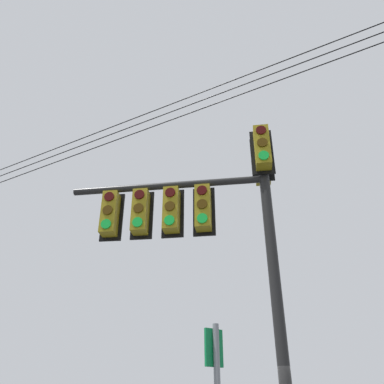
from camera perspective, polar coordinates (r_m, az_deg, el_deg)
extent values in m
cylinder|color=black|center=(6.92, 12.50, -17.17)|extent=(0.20, 0.20, 6.54)
cylinder|color=black|center=(7.97, -3.72, 0.90)|extent=(3.86, 1.05, 0.14)
cube|color=olive|center=(7.89, 10.21, 6.43)|extent=(0.36, 0.36, 0.90)
cube|color=black|center=(8.03, 10.19, 5.74)|extent=(0.44, 0.14, 1.04)
cylinder|color=#360503|center=(7.93, 10.04, 8.89)|extent=(0.20, 0.08, 0.20)
cylinder|color=#3C2703|center=(7.75, 10.23, 7.12)|extent=(0.20, 0.08, 0.20)
cylinder|color=green|center=(7.58, 10.42, 5.28)|extent=(0.20, 0.08, 0.20)
cube|color=olive|center=(8.39, 10.14, 4.09)|extent=(0.36, 0.36, 0.90)
cube|color=black|center=(8.24, 10.16, 4.73)|extent=(0.44, 0.14, 1.04)
cylinder|color=#360503|center=(8.69, 9.96, 5.18)|extent=(0.20, 0.08, 0.20)
cylinder|color=#3C2703|center=(8.53, 10.12, 3.50)|extent=(0.20, 0.08, 0.20)
cylinder|color=green|center=(8.37, 10.30, 1.76)|extent=(0.20, 0.08, 0.20)
cube|color=olive|center=(7.61, 1.63, -2.31)|extent=(0.36, 0.36, 0.90)
cube|color=black|center=(7.76, 1.78, -2.87)|extent=(0.44, 0.14, 1.04)
cylinder|color=#360503|center=(7.60, 1.44, 0.26)|extent=(0.20, 0.07, 0.20)
cylinder|color=#3C2703|center=(7.46, 1.47, -1.76)|extent=(0.20, 0.07, 0.20)
cylinder|color=green|center=(7.33, 1.50, -3.85)|extent=(0.20, 0.07, 0.20)
cube|color=olive|center=(7.69, -3.02, -2.60)|extent=(0.36, 0.36, 0.90)
cube|color=black|center=(7.84, -2.78, -3.14)|extent=(0.44, 0.14, 1.04)
cylinder|color=#360503|center=(7.69, -3.20, -0.06)|extent=(0.20, 0.07, 0.20)
cylinder|color=#3C2703|center=(7.55, -3.26, -2.06)|extent=(0.20, 0.07, 0.20)
cylinder|color=green|center=(7.42, -3.33, -4.13)|extent=(0.20, 0.07, 0.20)
cube|color=olive|center=(7.83, -7.54, -2.87)|extent=(0.37, 0.37, 0.90)
cube|color=black|center=(7.98, -7.25, -3.39)|extent=(0.44, 0.15, 1.04)
cylinder|color=#360503|center=(7.82, -7.68, -0.36)|extent=(0.20, 0.08, 0.20)
cylinder|color=#3C2703|center=(7.69, -7.83, -2.33)|extent=(0.20, 0.08, 0.20)
cylinder|color=green|center=(7.56, -7.98, -4.37)|extent=(0.20, 0.08, 0.20)
cube|color=olive|center=(8.01, -11.88, -3.10)|extent=(0.37, 0.37, 0.90)
cube|color=black|center=(8.16, -11.54, -3.62)|extent=(0.44, 0.15, 1.04)
cylinder|color=#360503|center=(8.00, -12.00, -0.66)|extent=(0.20, 0.08, 0.20)
cylinder|color=#3C2703|center=(7.87, -12.22, -2.59)|extent=(0.20, 0.08, 0.20)
cylinder|color=green|center=(7.75, -12.45, -4.58)|extent=(0.20, 0.08, 0.20)
cube|color=#0C7238|center=(4.67, 3.20, -21.72)|extent=(0.15, 0.23, 0.40)
cube|color=white|center=(4.68, 3.07, -21.74)|extent=(0.10, 0.17, 0.34)
cylinder|color=black|center=(9.61, 1.10, 11.94)|extent=(30.90, 3.43, 0.73)
cylinder|color=black|center=(9.78, 1.08, 13.10)|extent=(30.90, 3.43, 0.73)
cylinder|color=black|center=(9.96, 1.07, 14.20)|extent=(30.90, 3.43, 0.73)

